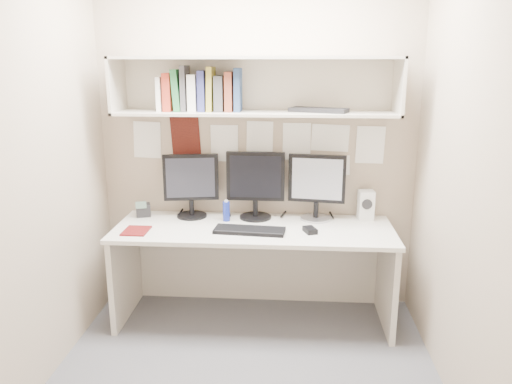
# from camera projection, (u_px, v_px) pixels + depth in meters

# --- Properties ---
(floor) EXTENTS (2.40, 2.00, 0.01)m
(floor) POSITION_uv_depth(u_px,v_px,m) (246.00, 369.00, 3.15)
(floor) COLOR #4D4D52
(floor) RESTS_ON ground
(wall_back) EXTENTS (2.40, 0.02, 2.60)m
(wall_back) POSITION_uv_depth(u_px,v_px,m) (257.00, 141.00, 3.79)
(wall_back) COLOR tan
(wall_back) RESTS_ON ground
(wall_front) EXTENTS (2.40, 0.02, 2.60)m
(wall_front) POSITION_uv_depth(u_px,v_px,m) (220.00, 223.00, 1.86)
(wall_front) COLOR tan
(wall_front) RESTS_ON ground
(wall_left) EXTENTS (0.02, 2.00, 2.60)m
(wall_left) POSITION_uv_depth(u_px,v_px,m) (40.00, 165.00, 2.91)
(wall_left) COLOR tan
(wall_left) RESTS_ON ground
(wall_right) EXTENTS (0.02, 2.00, 2.60)m
(wall_right) POSITION_uv_depth(u_px,v_px,m) (462.00, 171.00, 2.74)
(wall_right) COLOR tan
(wall_right) RESTS_ON ground
(desk) EXTENTS (2.00, 0.70, 0.73)m
(desk) POSITION_uv_depth(u_px,v_px,m) (254.00, 273.00, 3.69)
(desk) COLOR beige
(desk) RESTS_ON floor
(overhead_hutch) EXTENTS (2.00, 0.38, 0.40)m
(overhead_hutch) POSITION_uv_depth(u_px,v_px,m) (256.00, 85.00, 3.55)
(overhead_hutch) COLOR beige
(overhead_hutch) RESTS_ON wall_back
(pinned_papers) EXTENTS (1.92, 0.01, 0.48)m
(pinned_papers) POSITION_uv_depth(u_px,v_px,m) (257.00, 148.00, 3.79)
(pinned_papers) COLOR white
(pinned_papers) RESTS_ON wall_back
(monitor_left) EXTENTS (0.42, 0.23, 0.48)m
(monitor_left) POSITION_uv_depth(u_px,v_px,m) (191.00, 183.00, 3.77)
(monitor_left) COLOR black
(monitor_left) RESTS_ON desk
(monitor_center) EXTENTS (0.44, 0.24, 0.51)m
(monitor_center) POSITION_uv_depth(u_px,v_px,m) (255.00, 183.00, 3.74)
(monitor_center) COLOR black
(monitor_center) RESTS_ON desk
(monitor_right) EXTENTS (0.42, 0.23, 0.49)m
(monitor_right) POSITION_uv_depth(u_px,v_px,m) (317.00, 185.00, 3.71)
(monitor_right) COLOR #A5A5AA
(monitor_right) RESTS_ON desk
(keyboard) EXTENTS (0.51, 0.22, 0.02)m
(keyboard) POSITION_uv_depth(u_px,v_px,m) (249.00, 230.00, 3.48)
(keyboard) COLOR black
(keyboard) RESTS_ON desk
(mouse) EXTENTS (0.11, 0.13, 0.04)m
(mouse) POSITION_uv_depth(u_px,v_px,m) (310.00, 230.00, 3.47)
(mouse) COLOR black
(mouse) RESTS_ON desk
(speaker) EXTENTS (0.12, 0.12, 0.22)m
(speaker) POSITION_uv_depth(u_px,v_px,m) (366.00, 205.00, 3.74)
(speaker) COLOR silver
(speaker) RESTS_ON desk
(blue_bottle) EXTENTS (0.05, 0.05, 0.16)m
(blue_bottle) POSITION_uv_depth(u_px,v_px,m) (226.00, 211.00, 3.71)
(blue_bottle) COLOR navy
(blue_bottle) RESTS_ON desk
(maroon_notebook) EXTENTS (0.17, 0.21, 0.01)m
(maroon_notebook) POSITION_uv_depth(u_px,v_px,m) (136.00, 231.00, 3.49)
(maroon_notebook) COLOR #580F10
(maroon_notebook) RESTS_ON desk
(desk_phone) EXTENTS (0.13, 0.12, 0.13)m
(desk_phone) POSITION_uv_depth(u_px,v_px,m) (143.00, 210.00, 3.83)
(desk_phone) COLOR black
(desk_phone) RESTS_ON desk
(book_stack) EXTENTS (0.59, 0.20, 0.32)m
(book_stack) POSITION_uv_depth(u_px,v_px,m) (200.00, 91.00, 3.55)
(book_stack) COLOR white
(book_stack) RESTS_ON overhead_hutch
(hutch_tray) EXTENTS (0.43, 0.29, 0.03)m
(hutch_tray) POSITION_uv_depth(u_px,v_px,m) (319.00, 110.00, 3.50)
(hutch_tray) COLOR black
(hutch_tray) RESTS_ON overhead_hutch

